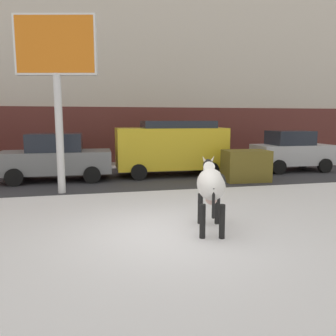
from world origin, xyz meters
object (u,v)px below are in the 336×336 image
(car_silver_hatchback, at_px, (291,151))
(pedestrian_near_billboard, at_px, (78,151))
(car_grey_sedan, at_px, (56,158))
(dumpster, at_px, (246,166))
(car_yellow_van, at_px, (171,146))
(billboard, at_px, (56,56))
(cow_holstein, at_px, (211,184))

(car_silver_hatchback, bearing_deg, pedestrian_near_billboard, 164.88)
(car_grey_sedan, height_order, dumpster, car_grey_sedan)
(car_silver_hatchback, bearing_deg, car_yellow_van, 179.71)
(billboard, relative_size, car_grey_sedan, 1.32)
(dumpster, bearing_deg, car_silver_hatchback, 31.73)
(cow_holstein, distance_m, car_silver_hatchback, 9.82)
(car_grey_sedan, distance_m, car_yellow_van, 4.72)
(pedestrian_near_billboard, bearing_deg, car_yellow_van, -33.23)
(billboard, distance_m, car_grey_sedan, 4.20)
(car_silver_hatchback, bearing_deg, car_grey_sedan, -178.56)
(car_yellow_van, distance_m, car_silver_hatchback, 5.73)
(car_grey_sedan, distance_m, car_silver_hatchback, 10.42)
(dumpster, bearing_deg, billboard, -174.16)
(cow_holstein, xyz_separation_m, car_yellow_van, (0.86, 7.33, 0.24))
(pedestrian_near_billboard, relative_size, dumpster, 1.02)
(cow_holstein, bearing_deg, car_grey_sedan, 118.60)
(billboard, bearing_deg, car_yellow_van, 32.22)
(cow_holstein, bearing_deg, pedestrian_near_billboard, 107.26)
(cow_holstein, xyz_separation_m, pedestrian_near_billboard, (-3.08, 9.91, -0.12))
(car_grey_sedan, height_order, pedestrian_near_billboard, car_grey_sedan)
(billboard, distance_m, car_silver_hatchback, 10.93)
(billboard, bearing_deg, dumpster, 5.84)
(billboard, relative_size, dumpster, 3.27)
(car_yellow_van, relative_size, pedestrian_near_billboard, 2.68)
(pedestrian_near_billboard, height_order, dumpster, pedestrian_near_billboard)
(car_yellow_van, height_order, car_silver_hatchback, car_yellow_van)
(billboard, height_order, car_silver_hatchback, billboard)
(car_grey_sedan, relative_size, dumpster, 2.49)
(car_yellow_van, xyz_separation_m, pedestrian_near_billboard, (-3.94, 2.58, -0.36))
(car_yellow_van, bearing_deg, car_silver_hatchback, -0.29)
(billboard, distance_m, car_yellow_van, 5.96)
(billboard, height_order, car_grey_sedan, billboard)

